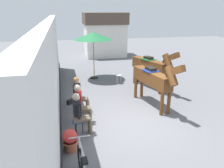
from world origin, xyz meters
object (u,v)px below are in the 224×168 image
at_px(saddled_horse_near, 154,79).
at_px(saddled_horse_far, 151,66).
at_px(seated_visitor_middle, 80,102).
at_px(cafe_parasol, 93,36).
at_px(seated_visitor_near, 79,112).
at_px(spare_stool_white, 118,76).
at_px(flower_planter_near, 70,140).
at_px(seated_visitor_far, 79,93).
at_px(satchel_bag, 70,102).

height_order(saddled_horse_near, saddled_horse_far, same).
xyz_separation_m(seated_visitor_middle, cafe_parasol, (1.23, 5.21, 1.59)).
relative_size(seated_visitor_near, cafe_parasol, 0.54).
bearing_deg(spare_stool_white, flower_planter_near, -116.43).
relative_size(seated_visitor_far, saddled_horse_near, 0.47).
height_order(cafe_parasol, satchel_bag, cafe_parasol).
relative_size(seated_visitor_far, flower_planter_near, 2.17).
relative_size(flower_planter_near, spare_stool_white, 1.39).
height_order(seated_visitor_near, satchel_bag, seated_visitor_near).
xyz_separation_m(cafe_parasol, spare_stool_white, (1.11, -1.19, -1.96)).
height_order(flower_planter_near, spare_stool_white, flower_planter_near).
bearing_deg(cafe_parasol, spare_stool_white, -46.79).
height_order(saddled_horse_near, cafe_parasol, cafe_parasol).
xyz_separation_m(flower_planter_near, satchel_bag, (0.13, 3.32, -0.23)).
relative_size(saddled_horse_far, flower_planter_near, 4.50).
xyz_separation_m(seated_visitor_middle, saddled_horse_far, (3.69, 2.87, 0.38)).
bearing_deg(cafe_parasol, saddled_horse_far, -43.65).
distance_m(seated_visitor_middle, saddled_horse_near, 3.08).
bearing_deg(seated_visitor_middle, cafe_parasol, 76.73).
height_order(flower_planter_near, cafe_parasol, cafe_parasol).
bearing_deg(cafe_parasol, saddled_horse_near, -68.67).
bearing_deg(seated_visitor_middle, saddled_horse_far, 37.91).
bearing_deg(satchel_bag, cafe_parasol, -161.81).
relative_size(seated_visitor_middle, saddled_horse_far, 0.48).
bearing_deg(seated_visitor_far, saddled_horse_far, 28.29).
xyz_separation_m(seated_visitor_near, seated_visitor_middle, (0.10, 0.78, 0.00)).
height_order(seated_visitor_far, saddled_horse_near, saddled_horse_near).
xyz_separation_m(seated_visitor_near, cafe_parasol, (1.33, 5.99, 1.59)).
bearing_deg(seated_visitor_near, spare_stool_white, 63.03).
relative_size(saddled_horse_far, spare_stool_white, 6.25).
bearing_deg(flower_planter_near, satchel_bag, 87.70).
height_order(seated_visitor_middle, spare_stool_white, seated_visitor_middle).
height_order(cafe_parasol, spare_stool_white, cafe_parasol).
xyz_separation_m(saddled_horse_near, satchel_bag, (-3.26, 0.94, -1.06)).
bearing_deg(seated_visitor_near, flower_planter_near, -113.11).
bearing_deg(saddled_horse_far, flower_planter_near, -132.87).
xyz_separation_m(cafe_parasol, satchel_bag, (-1.54, -3.47, -2.26)).
bearing_deg(flower_planter_near, spare_stool_white, 63.57).
bearing_deg(seated_visitor_far, cafe_parasol, 74.39).
bearing_deg(satchel_bag, flower_planter_near, 39.82).
relative_size(flower_planter_near, satchel_bag, 2.29).
distance_m(saddled_horse_far, cafe_parasol, 3.60).
bearing_deg(seated_visitor_near, seated_visitor_far, 85.74).
distance_m(saddled_horse_near, cafe_parasol, 4.88).
xyz_separation_m(seated_visitor_middle, flower_planter_near, (-0.44, -1.58, -0.44)).
distance_m(flower_planter_near, spare_stool_white, 6.26).
distance_m(seated_visitor_middle, flower_planter_near, 1.70).
xyz_separation_m(seated_visitor_middle, saddled_horse_near, (2.95, 0.81, 0.38)).
distance_m(flower_planter_near, satchel_bag, 3.33).
bearing_deg(flower_planter_near, saddled_horse_far, 47.13).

